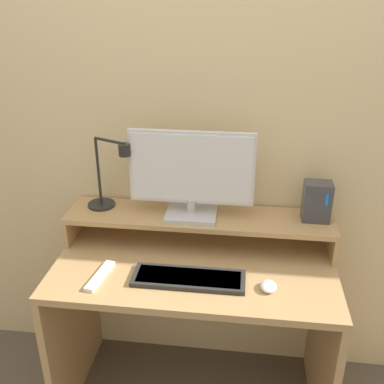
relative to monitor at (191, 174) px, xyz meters
name	(u,v)px	position (x,y,z in m)	size (l,w,h in m)	color
wall_back	(204,120)	(0.03, 0.16, 0.18)	(6.00, 0.05, 2.50)	beige
desk	(194,308)	(0.03, -0.16, -0.55)	(1.14, 0.58, 0.73)	tan
monitor_shelf	(199,219)	(0.03, 0.01, -0.21)	(1.14, 0.24, 0.14)	tan
monitor	(191,174)	(0.00, 0.00, 0.00)	(0.52, 0.17, 0.37)	#BCBCC1
desk_lamp	(109,179)	(-0.36, 0.02, -0.05)	(0.22, 0.14, 0.32)	black
router_dock	(317,201)	(0.52, 0.03, -0.11)	(0.11, 0.08, 0.17)	#3D3D42
keyboard	(189,278)	(0.02, -0.27, -0.32)	(0.43, 0.14, 0.02)	#282828
mouse	(268,286)	(0.33, -0.29, -0.32)	(0.06, 0.08, 0.03)	white
remote_control	(100,276)	(-0.32, -0.29, -0.32)	(0.07, 0.20, 0.02)	white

